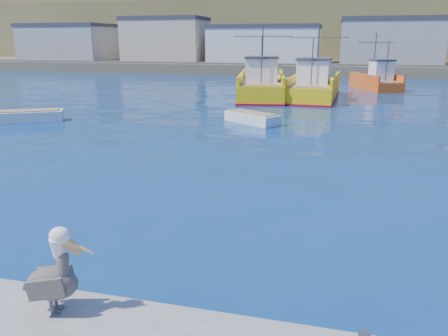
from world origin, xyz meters
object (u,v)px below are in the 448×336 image
Objects in this scene: trawler_yellow_b at (314,87)px; boat_orange at (377,80)px; pelican at (55,276)px; trawler_yellow_a at (261,86)px; skiff_mid at (252,119)px; skiff_left at (29,117)px.

trawler_yellow_b reaches higher than boat_orange.
trawler_yellow_b is at bearing 85.78° from pelican.
trawler_yellow_a is 13.45m from skiff_mid.
boat_orange is at bearing 78.98° from pelican.
trawler_yellow_a reaches higher than boat_orange.
skiff_left is at bearing -127.85° from trawler_yellow_a.
pelican is at bearing -101.02° from boat_orange.
pelican reaches higher than skiff_left.
trawler_yellow_b is at bearing 43.26° from skiff_left.
trawler_yellow_a is at bearing -178.00° from trawler_yellow_b.
trawler_yellow_a reaches higher than skiff_left.
skiff_mid is 22.01m from pelican.
skiff_mid is (-9.42, -23.08, -0.73)m from boat_orange.
skiff_mid is at bearing 91.69° from pelican.
boat_orange is (6.16, 9.59, -0.04)m from trawler_yellow_b.
boat_orange is at bearing 41.46° from trawler_yellow_a.
boat_orange is at bearing 57.31° from trawler_yellow_b.
boat_orange is at bearing 47.73° from skiff_left.
trawler_yellow_b is 1.40× the size of boat_orange.
skiff_left reaches higher than skiff_mid.
skiff_left is 14.80m from skiff_mid.
boat_orange reaches higher than skiff_mid.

